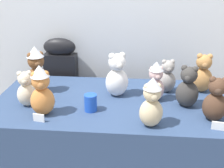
# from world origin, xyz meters

# --- Properties ---
(wall_back) EXTENTS (7.00, 0.08, 2.60)m
(wall_back) POSITION_xyz_m (0.00, 0.91, 1.30)
(wall_back) COLOR silver
(wall_back) RESTS_ON ground_plane
(display_table) EXTENTS (1.61, 0.83, 0.71)m
(display_table) POSITION_xyz_m (0.00, 0.25, 0.35)
(display_table) COLOR navy
(display_table) RESTS_ON ground_plane
(instrument_case) EXTENTS (0.28, 0.12, 1.00)m
(instrument_case) POSITION_xyz_m (-0.50, 0.79, 0.51)
(instrument_case) COLOR black
(instrument_case) RESTS_ON ground_plane
(teddy_bear_charcoal) EXTENTS (0.17, 0.16, 0.28)m
(teddy_bear_charcoal) POSITION_xyz_m (0.49, 0.20, 0.84)
(teddy_bear_charcoal) COLOR #383533
(teddy_bear_charcoal) RESTS_ON display_table
(teddy_bear_ash) EXTENTS (0.14, 0.12, 0.25)m
(teddy_bear_ash) POSITION_xyz_m (0.38, 0.43, 0.82)
(teddy_bear_ash) COLOR gray
(teddy_bear_ash) RESTS_ON display_table
(teddy_bear_chestnut) EXTENTS (0.20, 0.20, 0.34)m
(teddy_bear_chestnut) POSITION_xyz_m (-0.54, 0.34, 0.88)
(teddy_bear_chestnut) COLOR brown
(teddy_bear_chestnut) RESTS_ON display_table
(teddy_bear_ginger) EXTENTS (0.18, 0.17, 0.32)m
(teddy_bear_ginger) POSITION_xyz_m (-0.40, 0.02, 0.86)
(teddy_bear_ginger) COLOR #D17F3D
(teddy_bear_ginger) RESTS_ON display_table
(teddy_bear_caramel) EXTENTS (0.15, 0.14, 0.29)m
(teddy_bear_caramel) POSITION_xyz_m (0.64, 0.46, 0.84)
(teddy_bear_caramel) COLOR #B27A42
(teddy_bear_caramel) RESTS_ON display_table
(teddy_bear_cocoa) EXTENTS (0.16, 0.14, 0.27)m
(teddy_bear_cocoa) POSITION_xyz_m (0.62, 0.04, 0.84)
(teddy_bear_cocoa) COLOR #4C3323
(teddy_bear_cocoa) RESTS_ON display_table
(teddy_bear_cream) EXTENTS (0.15, 0.14, 0.24)m
(teddy_bear_cream) POSITION_xyz_m (-0.55, 0.13, 0.82)
(teddy_bear_cream) COLOR beige
(teddy_bear_cream) RESTS_ON display_table
(teddy_bear_snow) EXTENTS (0.20, 0.19, 0.31)m
(teddy_bear_snow) POSITION_xyz_m (0.03, 0.33, 0.85)
(teddy_bear_snow) COLOR white
(teddy_bear_snow) RESTS_ON display_table
(teddy_bear_sand) EXTENTS (0.16, 0.14, 0.30)m
(teddy_bear_sand) POSITION_xyz_m (0.25, -0.06, 0.85)
(teddy_bear_sand) COLOR #CCB78E
(teddy_bear_sand) RESTS_ON display_table
(teddy_bear_blush) EXTENTS (0.15, 0.14, 0.28)m
(teddy_bear_blush) POSITION_xyz_m (0.29, 0.28, 0.84)
(teddy_bear_blush) COLOR beige
(teddy_bear_blush) RESTS_ON display_table
(party_cup_blue) EXTENTS (0.08, 0.08, 0.11)m
(party_cup_blue) POSITION_xyz_m (-0.12, 0.09, 0.76)
(party_cup_blue) COLOR blue
(party_cup_blue) RESTS_ON display_table
(name_card_front_left) EXTENTS (0.07, 0.02, 0.05)m
(name_card_front_left) POSITION_xyz_m (-0.40, -0.07, 0.73)
(name_card_front_left) COLOR white
(name_card_front_left) RESTS_ON display_table
(name_card_front_middle) EXTENTS (0.07, 0.02, 0.05)m
(name_card_front_middle) POSITION_xyz_m (0.62, -0.07, 0.73)
(name_card_front_middle) COLOR white
(name_card_front_middle) RESTS_ON display_table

